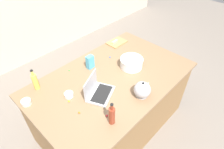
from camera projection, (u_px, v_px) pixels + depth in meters
ground_plane at (112, 123)px, 2.84m from camera, size 12.00×12.00×0.00m
island_counter at (112, 103)px, 2.54m from camera, size 1.93×1.20×0.90m
laptop at (98, 91)px, 2.02m from camera, size 0.37×0.34×0.22m
mixing_bowl_large at (131, 63)px, 2.36m from camera, size 0.28×0.28×0.12m
bottle_soy at (112, 115)px, 1.72m from camera, size 0.06×0.06×0.26m
bottle_oil at (35, 81)px, 2.05m from camera, size 0.06×0.06×0.26m
kettle at (142, 90)px, 1.99m from camera, size 0.21×0.18×0.20m
cutting_board at (117, 42)px, 2.83m from camera, size 0.27×0.20×0.02m
butter_stick_left at (115, 42)px, 2.79m from camera, size 0.11×0.04×0.04m
ramekin_small at (69, 95)px, 2.01m from camera, size 0.09×0.09×0.05m
ramekin_medium at (26, 102)px, 1.93m from camera, size 0.10×0.10×0.05m
candy_bag at (90, 62)px, 2.34m from camera, size 0.09×0.06×0.17m
candy_0 at (69, 71)px, 2.34m from camera, size 0.01×0.01×0.01m
candy_1 at (79, 112)px, 1.85m from camera, size 0.02×0.02×0.02m
candy_2 at (146, 96)px, 2.02m from camera, size 0.02×0.02×0.02m
candy_3 at (107, 116)px, 1.83m from camera, size 0.02×0.02×0.02m
candy_4 at (69, 101)px, 1.96m from camera, size 0.02×0.02×0.02m
candy_5 at (110, 57)px, 2.55m from camera, size 0.02×0.02×0.02m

